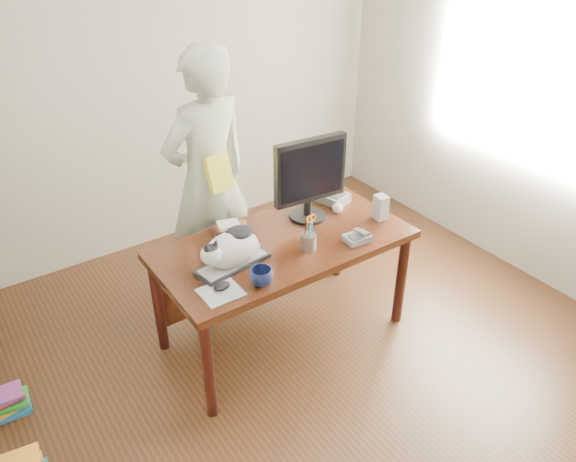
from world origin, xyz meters
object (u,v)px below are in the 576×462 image
(pen_cup, at_px, (309,240))
(phone, at_px, (358,237))
(cat, at_px, (230,248))
(person, at_px, (208,180))
(mouse, at_px, (222,286))
(keyboard, at_px, (233,264))
(book_pile_b, at_px, (6,403))
(coffee_mug, at_px, (261,277))
(baseball, at_px, (337,208))
(monitor, at_px, (310,175))
(desk, at_px, (277,255))
(calculator, at_px, (332,197))
(book_stack, at_px, (231,229))
(speaker, at_px, (381,207))

(pen_cup, relative_size, phone, 1.41)
(cat, bearing_deg, phone, -23.06)
(cat, relative_size, person, 0.23)
(cat, bearing_deg, mouse, -141.58)
(keyboard, bearing_deg, book_pile_b, 154.33)
(pen_cup, xyz_separation_m, coffee_mug, (-0.43, -0.14, -0.01))
(baseball, bearing_deg, monitor, 166.41)
(desk, xyz_separation_m, mouse, (-0.56, -0.30, 0.17))
(baseball, relative_size, person, 0.04)
(monitor, relative_size, phone, 3.34)
(desk, bearing_deg, baseball, 1.37)
(pen_cup, xyz_separation_m, calculator, (0.50, 0.40, -0.03))
(phone, xyz_separation_m, book_pile_b, (-2.10, 0.61, -0.70))
(person, bearing_deg, phone, 109.57)
(pen_cup, bearing_deg, baseball, 30.46)
(cat, xyz_separation_m, baseball, (0.91, 0.15, -0.09))
(keyboard, xyz_separation_m, person, (0.25, 0.76, 0.16))
(desk, bearing_deg, book_stack, 140.93)
(desk, bearing_deg, book_pile_b, 171.03)
(coffee_mug, distance_m, book_stack, 0.58)
(baseball, height_order, book_stack, book_stack)
(cat, distance_m, person, 0.81)
(keyboard, distance_m, monitor, 0.78)
(phone, height_order, speaker, speaker)
(keyboard, xyz_separation_m, pen_cup, (0.47, -0.11, 0.05))
(monitor, height_order, mouse, monitor)
(cat, height_order, book_pile_b, cat)
(pen_cup, height_order, person, person)
(phone, distance_m, person, 1.11)
(desk, xyz_separation_m, pen_cup, (0.08, -0.24, 0.21))
(desk, bearing_deg, speaker, -16.81)
(speaker, relative_size, book_pile_b, 0.65)
(coffee_mug, distance_m, calculator, 1.08)
(desk, distance_m, calculator, 0.63)
(desk, height_order, keyboard, keyboard)
(desk, relative_size, person, 0.86)
(desk, height_order, pen_cup, pen_cup)
(baseball, bearing_deg, person, 136.43)
(monitor, relative_size, speaker, 3.35)
(monitor, distance_m, mouse, 0.97)
(mouse, xyz_separation_m, book_pile_b, (-1.17, 0.57, -0.70))
(monitor, bearing_deg, person, 133.32)
(mouse, bearing_deg, desk, 28.30)
(book_pile_b, bearing_deg, calculator, -2.68)
(baseball, relative_size, book_pile_b, 0.28)
(phone, relative_size, book_pile_b, 0.66)
(desk, height_order, phone, phone)
(baseball, bearing_deg, desk, -178.63)
(desk, xyz_separation_m, coffee_mug, (-0.35, -0.38, 0.20))
(desk, relative_size, speaker, 9.48)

